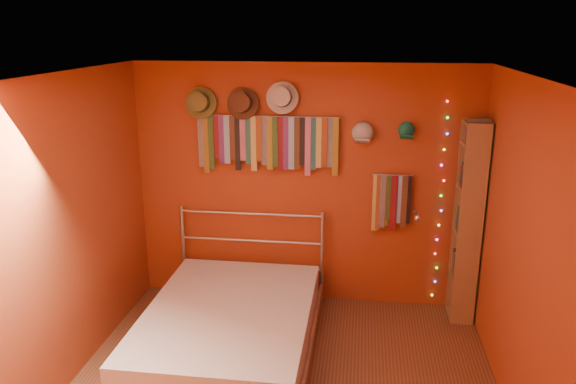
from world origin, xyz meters
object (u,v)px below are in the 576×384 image
at_px(reading_lamp, 417,217).
at_px(bed, 229,328).
at_px(bookshelf, 472,222).
at_px(tie_rack, 268,141).

relative_size(reading_lamp, bed, 0.15).
height_order(bookshelf, bed, bookshelf).
bearing_deg(reading_lamp, bookshelf, 1.85).
xyz_separation_m(tie_rack, reading_lamp, (1.50, -0.17, -0.67)).
relative_size(tie_rack, bed, 0.69).
xyz_separation_m(reading_lamp, bed, (-1.68, -0.92, -0.82)).
relative_size(tie_rack, bookshelf, 0.72).
xyz_separation_m(tie_rack, bed, (-0.18, -1.09, -1.49)).
bearing_deg(tie_rack, reading_lamp, -6.54).
bearing_deg(bed, bookshelf, 23.23).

